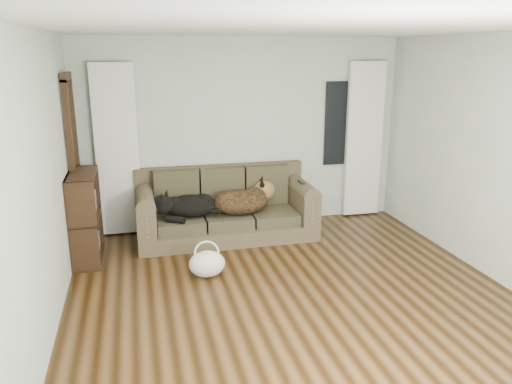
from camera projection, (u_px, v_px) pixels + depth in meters
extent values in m
plane|color=black|center=(297.00, 302.00, 4.95)|extent=(5.00, 5.00, 0.00)
plane|color=white|center=(304.00, 27.00, 4.24)|extent=(5.00, 5.00, 0.00)
cube|color=beige|center=(243.00, 134.00, 6.93)|extent=(4.50, 0.04, 2.60)
cube|color=beige|center=(40.00, 191.00, 4.08)|extent=(0.04, 5.00, 2.60)
cube|color=beige|center=(509.00, 163.00, 5.11)|extent=(0.04, 5.00, 2.60)
cube|color=silver|center=(117.00, 151.00, 6.51)|extent=(0.55, 0.08, 2.25)
cube|color=silver|center=(364.00, 140.00, 7.31)|extent=(0.55, 0.08, 2.25)
cube|color=black|center=(341.00, 123.00, 7.21)|extent=(0.50, 0.03, 1.20)
cube|color=black|center=(75.00, 167.00, 6.08)|extent=(0.07, 0.60, 2.10)
cube|color=brown|center=(226.00, 205.00, 6.59)|extent=(2.32, 1.00, 0.95)
ellipsoid|color=black|center=(187.00, 207.00, 6.40)|extent=(0.73, 0.56, 0.29)
ellipsoid|color=black|center=(243.00, 202.00, 6.58)|extent=(0.82, 0.62, 0.34)
cube|color=black|center=(301.00, 182.00, 6.64)|extent=(0.06, 0.19, 0.02)
ellipsoid|color=silver|center=(207.00, 263.00, 5.49)|extent=(0.49, 0.44, 0.29)
cube|color=black|center=(86.00, 219.00, 5.87)|extent=(0.36, 0.86, 1.06)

